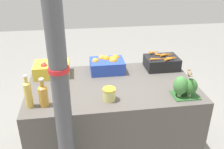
% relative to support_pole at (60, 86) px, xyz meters
% --- Properties ---
extents(market_table, '(1.57, 0.92, 0.83)m').
position_rel_support_pole_xyz_m(market_table, '(0.42, 0.64, -0.77)').
color(market_table, '#56514C').
rests_on(market_table, ground_plane).
extents(support_pole, '(0.13, 0.13, 2.36)m').
position_rel_support_pole_xyz_m(support_pole, '(0.00, 0.00, 0.00)').
color(support_pole, '#4C4C51').
rests_on(support_pole, ground_plane).
extents(apple_crate, '(0.34, 0.26, 0.16)m').
position_rel_support_pole_xyz_m(apple_crate, '(-0.14, 0.92, -0.28)').
color(apple_crate, gold).
rests_on(apple_crate, market_table).
extents(orange_crate, '(0.34, 0.26, 0.17)m').
position_rel_support_pole_xyz_m(orange_crate, '(0.42, 0.93, -0.28)').
color(orange_crate, '#2847B7').
rests_on(orange_crate, market_table).
extents(carrot_crate, '(0.34, 0.26, 0.17)m').
position_rel_support_pole_xyz_m(carrot_crate, '(1.00, 0.93, -0.29)').
color(carrot_crate, black).
rests_on(carrot_crate, market_table).
extents(broccoli_pile, '(0.23, 0.18, 0.19)m').
position_rel_support_pole_xyz_m(broccoli_pile, '(1.00, 0.34, -0.26)').
color(broccoli_pile, '#2D602D').
rests_on(broccoli_pile, market_table).
extents(juice_bottle_golden, '(0.06, 0.06, 0.28)m').
position_rel_support_pole_xyz_m(juice_bottle_golden, '(-0.28, 0.36, -0.24)').
color(juice_bottle_golden, gold).
rests_on(juice_bottle_golden, market_table).
extents(juice_bottle_amber, '(0.07, 0.07, 0.24)m').
position_rel_support_pole_xyz_m(juice_bottle_amber, '(-0.17, 0.36, -0.26)').
color(juice_bottle_amber, gold).
rests_on(juice_bottle_amber, market_table).
extents(pickle_jar, '(0.11, 0.11, 0.11)m').
position_rel_support_pole_xyz_m(pickle_jar, '(0.36, 0.36, -0.30)').
color(pickle_jar, '#D1CC75').
rests_on(pickle_jar, market_table).
extents(sparrow_bird, '(0.05, 0.13, 0.05)m').
position_rel_support_pole_xyz_m(sparrow_bird, '(1.03, 0.33, -0.14)').
color(sparrow_bird, '#4C3D2D').
rests_on(sparrow_bird, broccoli_pile).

